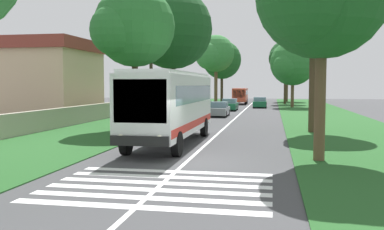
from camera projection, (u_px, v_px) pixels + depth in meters
ground at (188, 161)px, 17.45m from camera, size 160.00×160.00×0.00m
grass_verge_left at (123, 124)px, 33.67m from camera, size 120.00×8.00×0.04m
grass_verge_right at (341, 128)px, 30.64m from camera, size 120.00×8.00×0.04m
centre_line at (227, 126)px, 32.15m from camera, size 110.00×0.16×0.01m
coach_bus at (172, 103)px, 22.33m from camera, size 11.16×2.62×3.73m
zebra_crossing at (159, 186)px, 13.02m from camera, size 4.95×6.80×0.01m
trailing_car_0 at (219, 109)px, 41.93m from camera, size 4.30×1.78×1.43m
trailing_car_1 at (230, 105)px, 51.46m from camera, size 4.30×1.78×1.43m
trailing_car_2 at (260, 103)px, 57.74m from camera, size 4.30×1.78×1.43m
trailing_minibus_0 at (240, 94)px, 68.26m from camera, size 6.00×2.14×2.53m
roadside_tree_left_0 at (134, 29)px, 29.44m from camera, size 6.71×5.55×9.83m
roadside_tree_left_1 at (221, 61)px, 80.17m from camera, size 8.39×7.21×11.31m
roadside_tree_left_3 at (214, 55)px, 66.91m from camera, size 7.03×5.90×10.83m
roadside_tree_left_4 at (171, 32)px, 38.92m from camera, size 8.85×7.28×11.75m
roadside_tree_right_1 at (292, 64)px, 57.88m from camera, size 6.82×6.11×9.05m
roadside_tree_right_2 at (284, 58)px, 67.81m from camera, size 6.20×5.19×10.08m
roadside_tree_right_3 at (286, 62)px, 77.61m from camera, size 7.09×5.70×10.25m
roadside_tree_right_4 at (312, 23)px, 27.25m from camera, size 5.85×4.68×9.50m
utility_pole at (151, 64)px, 31.64m from camera, size 0.24×1.40×8.85m
roadside_wall at (106, 110)px, 39.15m from camera, size 70.00×0.40×1.39m
roadside_building at (49, 79)px, 39.34m from camera, size 9.12×7.81×7.16m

